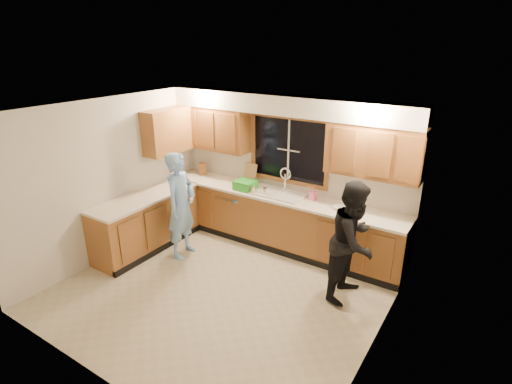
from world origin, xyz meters
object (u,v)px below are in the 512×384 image
at_px(sink, 279,197).
at_px(dish_crate, 245,185).
at_px(woman, 353,241).
at_px(soap_bottle, 313,194).
at_px(knife_block, 203,169).
at_px(man, 181,206).
at_px(bowl, 340,208).
at_px(dishwasher, 237,212).
at_px(stove, 119,236).

bearing_deg(sink, dish_crate, -169.72).
bearing_deg(dish_crate, woman, -16.08).
bearing_deg(woman, sink, 68.90).
height_order(woman, dish_crate, woman).
height_order(dish_crate, soap_bottle, soap_bottle).
height_order(sink, knife_block, sink).
bearing_deg(man, dish_crate, -37.58).
bearing_deg(bowl, woman, -55.73).
relative_size(woman, soap_bottle, 8.03).
bearing_deg(knife_block, sink, -38.18).
height_order(man, dish_crate, man).
distance_m(sink, knife_block, 1.71).
distance_m(woman, knife_block, 3.34).
bearing_deg(knife_block, dish_crate, -45.63).
relative_size(dishwasher, woman, 0.50).
distance_m(knife_block, dish_crate, 1.12).
xyz_separation_m(stove, dish_crate, (1.20, 1.72, 0.55)).
xyz_separation_m(sink, dish_crate, (-0.60, -0.11, 0.13)).
relative_size(dishwasher, soap_bottle, 4.01).
bearing_deg(dishwasher, stove, -117.69).
xyz_separation_m(woman, soap_bottle, (-0.96, 0.79, 0.20)).
bearing_deg(man, bowl, -73.76).
relative_size(sink, dishwasher, 1.05).
xyz_separation_m(stove, bowl, (2.87, 1.77, 0.49)).
distance_m(man, knife_block, 1.36).
bearing_deg(bowl, dishwasher, 178.93).
relative_size(man, knife_block, 7.54).
bearing_deg(stove, sink, 45.39).
height_order(knife_block, dish_crate, knife_block).
xyz_separation_m(dish_crate, bowl, (1.67, 0.06, -0.05)).
relative_size(sink, man, 0.50).
bearing_deg(knife_block, bowl, -37.83).
bearing_deg(dishwasher, sink, 0.99).
bearing_deg(dishwasher, soap_bottle, 3.58).
relative_size(man, bowl, 8.75).
distance_m(man, dish_crate, 1.15).
relative_size(stove, woman, 0.55).
bearing_deg(knife_block, dishwasher, -42.75).
distance_m(stove, soap_bottle, 3.09).
height_order(dishwasher, dish_crate, dish_crate).
xyz_separation_m(sink, woman, (1.53, -0.72, -0.04)).
height_order(woman, bowl, woman).
xyz_separation_m(soap_bottle, bowl, (0.50, -0.12, -0.08)).
bearing_deg(stove, dishwasher, 62.31).
height_order(sink, dish_crate, sink).
bearing_deg(man, sink, -55.02).
bearing_deg(sink, knife_block, 176.38).
relative_size(man, dish_crate, 5.25).
relative_size(stove, dish_crate, 2.77).
height_order(man, bowl, man).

